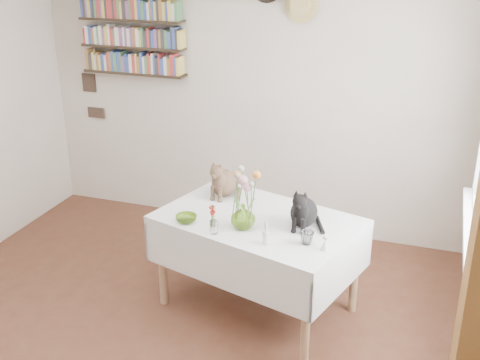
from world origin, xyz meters
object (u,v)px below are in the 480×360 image
at_px(dining_table, 258,241).
at_px(flower_vase, 243,216).
at_px(tabby_cat, 224,176).
at_px(bookshelf_unit, 132,24).
at_px(black_cat, 304,205).

xyz_separation_m(dining_table, flower_vase, (-0.05, -0.18, 0.27)).
bearing_deg(flower_vase, tabby_cat, 123.14).
bearing_deg(flower_vase, bookshelf_unit, 136.97).
bearing_deg(dining_table, tabby_cat, 139.89).
bearing_deg(tabby_cat, dining_table, -30.89).
bearing_deg(black_cat, flower_vase, -152.68).
height_order(dining_table, black_cat, black_cat).
bearing_deg(bookshelf_unit, flower_vase, -43.03).
distance_m(tabby_cat, black_cat, 0.77).
height_order(dining_table, tabby_cat, tabby_cat).
distance_m(tabby_cat, bookshelf_unit, 1.84).
xyz_separation_m(black_cat, flower_vase, (-0.38, -0.17, -0.06)).
height_order(dining_table, bookshelf_unit, bookshelf_unit).
bearing_deg(bookshelf_unit, tabby_cat, -37.97).
bearing_deg(bookshelf_unit, dining_table, -38.47).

